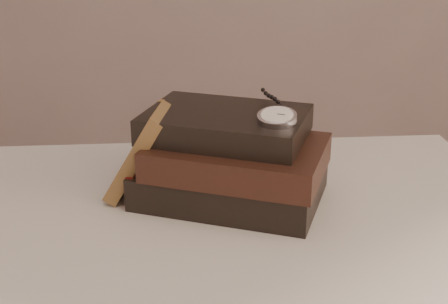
{
  "coord_description": "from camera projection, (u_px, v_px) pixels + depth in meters",
  "views": [
    {
      "loc": [
        -0.0,
        -0.44,
        1.17
      ],
      "look_at": [
        0.06,
        0.41,
        0.82
      ],
      "focal_mm": 49.74,
      "sensor_mm": 36.0,
      "label": 1
    }
  ],
  "objects": [
    {
      "name": "table",
      "position": [
        184.0,
        271.0,
        0.92
      ],
      "size": [
        1.0,
        0.6,
        0.75
      ],
      "color": "beige",
      "rests_on": "ground"
    },
    {
      "name": "book_stack",
      "position": [
        232.0,
        160.0,
        0.92
      ],
      "size": [
        0.31,
        0.27,
        0.13
      ],
      "color": "black",
      "rests_on": "table"
    },
    {
      "name": "journal",
      "position": [
        139.0,
        153.0,
        0.93
      ],
      "size": [
        0.11,
        0.11,
        0.14
      ],
      "primitive_type": "cube",
      "rotation": [
        0.0,
        0.54,
        -0.19
      ],
      "color": "#49331C",
      "rests_on": "table"
    },
    {
      "name": "pocket_watch",
      "position": [
        277.0,
        116.0,
        0.86
      ],
      "size": [
        0.07,
        0.16,
        0.02
      ],
      "color": "silver",
      "rests_on": "book_stack"
    },
    {
      "name": "eyeglasses",
      "position": [
        192.0,
        126.0,
        1.02
      ],
      "size": [
        0.15,
        0.16,
        0.05
      ],
      "color": "silver",
      "rests_on": "book_stack"
    }
  ]
}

